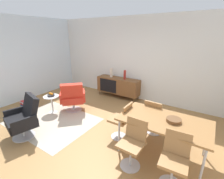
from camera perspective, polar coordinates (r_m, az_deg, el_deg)
ground_plane at (r=4.05m, az=-9.14°, el=-14.20°), size 8.32×8.32×0.00m
wall_back at (r=5.63m, az=8.27°, el=10.74°), size 6.80×0.12×2.80m
wall_window_left at (r=6.12m, az=-33.12°, el=8.52°), size 0.12×5.60×2.80m
sideboard at (r=5.81m, az=2.18°, el=1.45°), size 1.60×0.45×0.72m
vase_cobalt at (r=5.84m, az=-0.27°, el=6.10°), size 0.10×0.10×0.33m
vase_sculptural_dark at (r=5.56m, az=4.63°, el=5.31°), size 0.09×0.09×0.32m
dining_table at (r=3.12m, az=18.16°, el=-11.00°), size 1.60×0.90×0.74m
wooden_bowl_on_table at (r=3.08m, az=21.38°, el=-10.25°), size 0.26×0.26×0.06m
dining_chair_back_left at (r=3.78m, az=14.95°, el=-9.00°), size 0.42×0.44×0.86m
dining_chair_front_right at (r=2.75m, az=21.64°, el=-22.00°), size 0.43×0.45×0.86m
dining_chair_near_window at (r=3.51m, az=3.49°, el=-10.67°), size 0.43×0.40×0.86m
dining_chair_front_left at (r=2.89m, az=7.48°, el=-18.20°), size 0.41×0.44×0.86m
lounge_chair_red at (r=4.84m, az=-13.95°, el=-2.52°), size 0.91×0.91×0.95m
armchair_black_shell at (r=4.09m, az=-29.19°, el=-8.76°), size 0.82×0.78×0.95m
side_table_round at (r=5.00m, az=-20.82°, el=-4.35°), size 0.44×0.44×0.52m
fruit_bowl at (r=4.92m, az=-21.13°, el=-1.84°), size 0.20×0.20×0.11m
magazine_stack at (r=5.75m, az=-28.00°, el=-4.54°), size 0.33×0.41×0.23m
area_rug at (r=4.64m, az=-20.53°, el=-10.57°), size 2.20×1.70×0.01m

